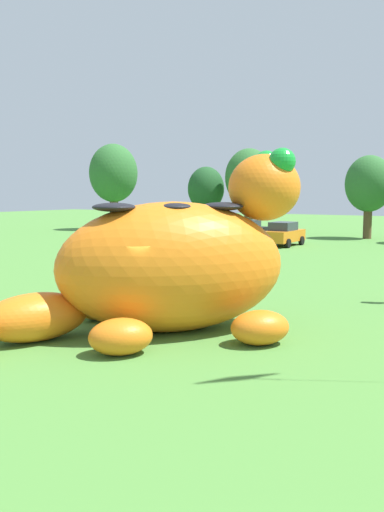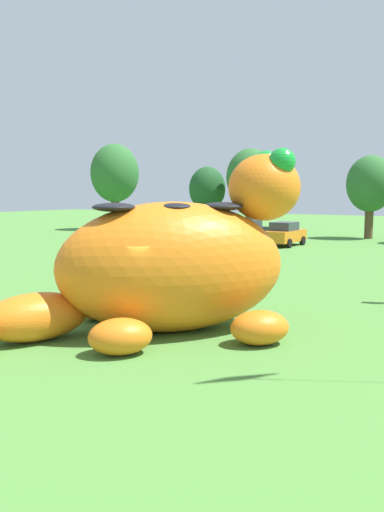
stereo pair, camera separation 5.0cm
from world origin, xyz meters
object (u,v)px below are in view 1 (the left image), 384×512
at_px(giant_inflatable_creature, 172,265).
at_px(spectator_by_cars, 94,251).
at_px(car_black, 247,231).
at_px(spectator_wandering, 260,258).
at_px(car_orange, 284,234).
at_px(spectator_near_inflatable, 162,246).
at_px(car_red, 197,230).

height_order(giant_inflatable_creature, spectator_by_cars, giant_inflatable_creature).
relative_size(giant_inflatable_creature, car_black, 2.22).
xyz_separation_m(giant_inflatable_creature, spectator_wandering, (-1.95, 9.93, -0.98)).
xyz_separation_m(car_orange, spectator_near_inflatable, (-2.59, -11.53, -0.01)).
bearing_deg(spectator_wandering, giant_inflatable_creature, -78.92).
xyz_separation_m(car_black, car_orange, (3.52, -1.29, 0.00)).
bearing_deg(giant_inflatable_creature, spectator_wandering, 101.08).
distance_m(car_red, car_black, 3.90).
bearing_deg(giant_inflatable_creature, car_red, 119.87).
relative_size(car_black, spectator_near_inflatable, 2.45).
relative_size(car_black, spectator_wandering, 2.45).
bearing_deg(spectator_near_inflatable, giant_inflatable_creature, -53.81).
height_order(car_black, spectator_by_cars, car_black).
bearing_deg(car_black, giant_inflatable_creature, -68.29).
relative_size(car_red, car_black, 1.03).
bearing_deg(spectator_by_cars, car_black, 88.52).
relative_size(giant_inflatable_creature, spectator_near_inflatable, 5.43).
bearing_deg(car_orange, spectator_near_inflatable, -102.64).
relative_size(spectator_by_cars, spectator_wandering, 1.00).
bearing_deg(car_black, car_orange, -20.05).
xyz_separation_m(giant_inflatable_creature, car_orange, (-6.55, 24.01, -0.98)).
bearing_deg(car_black, spectator_by_cars, -91.48).
relative_size(car_black, spectator_by_cars, 2.45).
distance_m(spectator_by_cars, spectator_wandering, 8.69).
distance_m(car_black, spectator_by_cars, 16.85).
distance_m(car_black, car_orange, 3.75).
bearing_deg(giant_inflatable_creature, spectator_by_cars, 141.19).
height_order(car_orange, spectator_near_inflatable, car_orange).
bearing_deg(giant_inflatable_creature, car_orange, 105.25).
height_order(giant_inflatable_creature, car_orange, giant_inflatable_creature).
bearing_deg(car_orange, spectator_wandering, -71.90).
distance_m(giant_inflatable_creature, car_red, 27.50).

